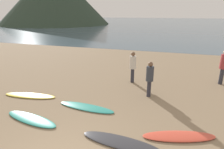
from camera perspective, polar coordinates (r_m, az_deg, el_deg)
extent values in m
cube|color=#8C7559|center=(13.47, 7.68, 2.37)|extent=(120.00, 120.00, 0.20)
cube|color=#475B6B|center=(68.05, 16.17, 14.70)|extent=(140.00, 100.00, 0.01)
ellipsoid|color=yellow|center=(9.24, -23.42, -5.80)|extent=(2.45, 0.90, 0.06)
ellipsoid|color=teal|center=(7.33, -23.13, -12.16)|extent=(2.28, 0.93, 0.08)
ellipsoid|color=teal|center=(7.58, -7.74, -9.70)|extent=(2.36, 0.71, 0.07)
ellipsoid|color=#333338|center=(5.76, 2.60, -19.64)|extent=(2.41, 0.77, 0.08)
ellipsoid|color=#D84C38|center=(6.29, 19.47, -17.08)|extent=(2.26, 1.18, 0.08)
cylinder|color=#2D2D38|center=(8.49, 11.03, -4.20)|extent=(0.18, 0.18, 0.74)
cylinder|color=#333842|center=(8.26, 11.32, 0.21)|extent=(0.32, 0.32, 0.64)
sphere|color=brown|center=(8.14, 11.50, 3.05)|extent=(0.21, 0.21, 0.21)
cylinder|color=#2D2D38|center=(11.25, 30.01, -0.49)|extent=(0.20, 0.20, 0.83)
cylinder|color=#9E3338|center=(11.06, 30.64, 3.33)|extent=(0.36, 0.36, 0.72)
cylinder|color=#2D2D38|center=(10.05, 6.15, -0.27)|extent=(0.18, 0.18, 0.76)
cylinder|color=beige|center=(9.85, 6.29, 3.65)|extent=(0.33, 0.33, 0.66)
sphere|color=brown|center=(9.75, 6.38, 6.14)|extent=(0.22, 0.22, 0.22)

